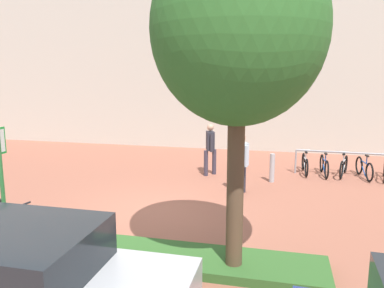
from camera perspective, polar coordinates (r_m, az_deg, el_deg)
The scene contains 10 objects.
ground_plane at distance 9.61m, azimuth -6.12°, elevation -9.99°, with size 60.00×60.00×0.00m, color #9E5B47.
building_facade at distance 17.79m, azimuth 3.54°, elevation 15.69°, with size 28.00×1.20×10.00m, color beige.
planter_strip at distance 7.44m, azimuth -9.01°, elevation -15.67°, with size 7.00×1.10×0.16m, color #336028.
tree_sidewalk at distance 6.13m, azimuth 6.91°, elevation 16.36°, with size 2.71×2.71×5.49m.
parking_sign_post at distance 8.30m, azimuth -26.52°, elevation -3.23°, with size 0.08×0.36×2.34m.
bike_at_sign at distance 8.69m, azimuth -25.48°, elevation -10.75°, with size 1.67×0.45×0.86m.
bike_rack_cluster at distance 13.68m, azimuth 22.88°, elevation -3.10°, with size 3.76×1.70×0.83m.
bollard_steel at distance 12.24m, azimuth 11.79°, elevation -3.50°, with size 0.16×0.16×0.90m, color #ADADB2.
person_shirt_blue at distance 10.79m, azimuth 7.34°, elevation -2.31°, with size 0.43×0.51×1.72m.
person_suited_navy at distance 12.73m, azimuth 2.72°, elevation -0.30°, with size 0.37×0.58×1.72m.
Camera 1 is at (3.05, -8.49, 3.32)m, focal length 35.95 mm.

